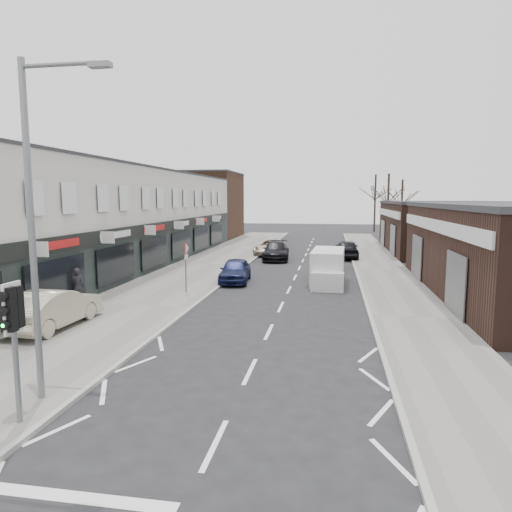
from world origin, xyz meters
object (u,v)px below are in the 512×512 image
at_px(warning_sign, 186,252).
at_px(parked_car_left_a, 235,270).
at_px(parked_car_left_c, 270,247).
at_px(sedan_on_pavement, 54,308).
at_px(parked_car_left_b, 276,251).
at_px(traffic_light, 13,320).
at_px(pedestrian, 77,286).
at_px(street_lamp, 37,214).
at_px(parked_car_right_a, 331,260).
at_px(white_van, 328,268).
at_px(parked_car_right_b, 347,249).

distance_m(warning_sign, parked_car_left_a, 4.49).
bearing_deg(parked_car_left_c, sedan_on_pavement, -96.78).
xyz_separation_m(parked_car_left_a, parked_car_left_b, (1.20, 10.25, 0.03)).
height_order(traffic_light, pedestrian, traffic_light).
height_order(street_lamp, parked_car_left_a, street_lamp).
distance_m(pedestrian, parked_car_right_a, 17.61).
bearing_deg(warning_sign, sedan_on_pavement, -112.33).
xyz_separation_m(warning_sign, parked_car_right_a, (7.42, 9.79, -1.54)).
bearing_deg(parked_car_right_a, street_lamp, 77.82).
bearing_deg(white_van, traffic_light, -106.91).
relative_size(parked_car_left_b, parked_car_left_c, 1.05).
height_order(white_van, parked_car_left_c, white_van).
xyz_separation_m(pedestrian, parked_car_left_a, (5.80, 7.42, -0.27)).
bearing_deg(parked_car_left_a, street_lamp, -98.80).
relative_size(traffic_light, parked_car_right_a, 0.77).
relative_size(warning_sign, parked_car_right_a, 0.67).
distance_m(sedan_on_pavement, parked_car_left_c, 24.88).
bearing_deg(parked_car_left_a, warning_sign, -119.51).
xyz_separation_m(white_van, parked_car_left_c, (-5.22, 12.96, -0.27)).
xyz_separation_m(pedestrian, parked_car_left_b, (7.00, 17.67, -0.25)).
distance_m(traffic_light, parked_car_left_c, 31.37).
bearing_deg(white_van, sedan_on_pavement, -129.09).
bearing_deg(parked_car_right_a, parked_car_left_a, 50.96).
distance_m(street_lamp, parked_car_left_b, 27.27).
xyz_separation_m(street_lamp, sedan_on_pavement, (-3.55, 5.69, -3.76)).
bearing_deg(parked_car_left_b, parked_car_right_b, 13.47).
xyz_separation_m(street_lamp, parked_car_left_b, (2.33, 26.89, -3.89)).
bearing_deg(parked_car_left_b, parked_car_left_a, -101.11).
bearing_deg(white_van, parked_car_left_b, 116.09).
xyz_separation_m(warning_sign, parked_car_left_b, (2.96, 14.09, -1.47)).
height_order(street_lamp, warning_sign, street_lamp).
distance_m(white_van, parked_car_left_b, 10.67).
height_order(parked_car_left_c, parked_car_right_b, parked_car_right_b).
bearing_deg(street_lamp, warning_sign, 92.84).
bearing_deg(parked_car_right_a, sedan_on_pavement, 63.09).
relative_size(street_lamp, parked_car_right_b, 1.75).
relative_size(white_van, parked_car_right_b, 1.13).
height_order(traffic_light, parked_car_left_c, traffic_light).
distance_m(street_lamp, parked_car_right_b, 30.08).
xyz_separation_m(traffic_light, parked_car_right_b, (7.90, 29.95, -1.63)).
height_order(white_van, parked_car_left_a, white_van).
distance_m(traffic_light, parked_car_left_a, 17.97).
bearing_deg(parked_car_right_a, white_van, 92.51).
bearing_deg(parked_car_right_b, white_van, 81.54).
height_order(white_van, parked_car_right_a, white_van).
bearing_deg(sedan_on_pavement, parked_car_left_a, -110.85).
bearing_deg(street_lamp, parked_car_left_a, 86.13).
bearing_deg(sedan_on_pavement, parked_car_left_b, -103.22).
relative_size(street_lamp, parked_car_left_a, 1.94).
relative_size(traffic_light, warning_sign, 1.15).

